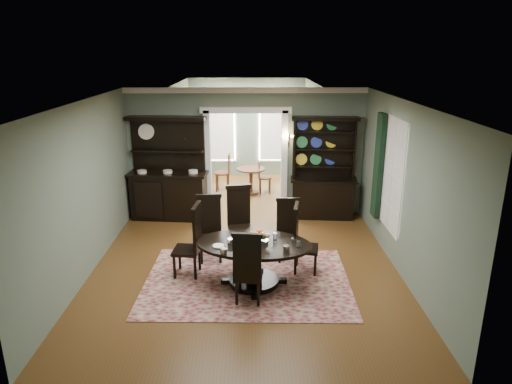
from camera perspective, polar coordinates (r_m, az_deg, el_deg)
The scene contains 19 objects.
room at distance 7.85m, azimuth -1.46°, elevation 0.79°, with size 5.51×6.01×3.01m.
parlor at distance 13.21m, azimuth -1.16°, elevation 7.40°, with size 3.51×3.50×3.01m.
doorway_trim at distance 10.71m, azimuth -1.26°, elevation 5.56°, with size 2.08×0.25×2.57m.
right_window at distance 9.07m, azimuth 15.89°, elevation 2.57°, with size 0.15×1.47×2.12m.
wall_sconce at distance 10.54m, azimuth 3.93°, elevation 6.83°, with size 0.27×0.21×0.21m.
rug at distance 8.01m, azimuth -1.11°, elevation -11.06°, with size 3.49×2.51×0.01m, color maroon.
dining_table at distance 7.70m, azimuth -0.27°, elevation -7.95°, with size 2.07×2.02×0.76m.
centerpiece at distance 7.59m, azimuth 0.46°, elevation -5.85°, with size 1.45×0.94×0.24m.
chair_far_left at distance 8.63m, azimuth -5.81°, elevation -4.18°, with size 0.51×0.49×1.25m.
chair_far_mid at distance 8.98m, azimuth -2.08°, elevation -3.03°, with size 0.56×0.54×1.30m.
chair_far_right at distance 8.64m, azimuth 3.99°, elevation -4.40°, with size 0.45×0.41×1.18m.
chair_end_left at distance 8.00m, azimuth -7.96°, elevation -5.79°, with size 0.51×0.53×1.32m.
chair_end_right at distance 8.11m, azimuth 5.58°, elevation -5.63°, with size 0.51×0.53×1.25m.
chair_near at distance 7.08m, azimuth -1.03°, elevation -9.28°, with size 0.50×0.48×1.23m.
sideboard at distance 10.80m, azimuth -10.82°, elevation 1.05°, with size 1.86×0.81×2.38m.
welsh_dresser at distance 10.78m, azimuth 8.37°, elevation 1.29°, with size 1.56×0.68×2.37m.
parlor_table at distance 12.50m, azimuth -0.64°, elevation 1.88°, with size 0.77×0.77×0.71m.
parlor_chair_left at distance 12.79m, azimuth -3.90°, elevation 2.66°, with size 0.45×0.44×1.05m.
parlor_chair_right at distance 12.60m, azimuth 0.83°, elevation 2.07°, with size 0.38×0.38×0.90m.
Camera 1 is at (0.11, -7.48, 3.83)m, focal length 32.00 mm.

